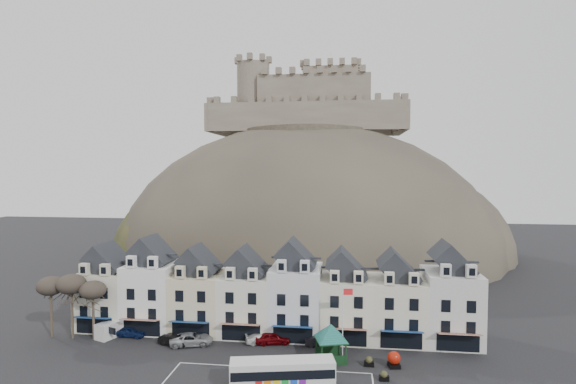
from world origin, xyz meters
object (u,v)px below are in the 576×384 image
object	(u,v)px
red_buoy	(394,359)
car_navy	(131,332)
car_silver	(191,339)
car_maroon	(273,338)
flagpole	(344,317)
white_van	(113,328)
car_charcoal	(321,341)
bus	(282,373)
car_black	(174,340)
car_white	(262,338)
bus_shelter	(331,332)

from	to	relation	value
red_buoy	car_navy	size ratio (longest dim) A/B	0.45
car_silver	car_maroon	xyz separation A→B (m)	(10.29, 1.75, 0.02)
flagpole	white_van	bearing A→B (deg)	174.53
car_navy	car_charcoal	world-z (taller)	car_navy
bus	car_silver	xyz separation A→B (m)	(-13.16, 9.80, -0.92)
car_black	car_silver	size ratio (longest dim) A/B	0.76
car_silver	car_charcoal	bearing A→B (deg)	-100.39
flagpole	car_black	distance (m)	21.99
flagpole	car_maroon	bearing A→B (deg)	161.85
car_navy	car_charcoal	distance (m)	25.59
car_navy	car_silver	distance (m)	9.24
flagpole	car_white	size ratio (longest dim) A/B	2.00
red_buoy	car_maroon	distance (m)	15.63
car_navy	car_maroon	xyz separation A→B (m)	(19.36, 0.00, 0.08)
bus	red_buoy	size ratio (longest dim) A/B	5.95
white_van	car_black	bearing A→B (deg)	8.41
red_buoy	car_charcoal	size ratio (longest dim) A/B	0.45
flagpole	car_silver	size ratio (longest dim) A/B	1.59
car_black	flagpole	bearing A→B (deg)	-78.87
white_van	car_white	distance (m)	20.51
white_van	flagpole	bearing A→B (deg)	15.38
flagpole	car_navy	xyz separation A→B (m)	(-28.41, 2.97, -4.20)
car_navy	car_charcoal	bearing A→B (deg)	-86.61
red_buoy	car_silver	bearing A→B (deg)	172.47
bus_shelter	car_navy	size ratio (longest dim) A/B	1.63
bus_shelter	flagpole	bearing A→B (deg)	23.90
bus_shelter	car_black	distance (m)	20.40
flagpole	red_buoy	bearing A→B (deg)	-20.07
white_van	car_silver	bearing A→B (deg)	12.31
bus	car_silver	bearing A→B (deg)	131.81
bus_shelter	white_van	world-z (taller)	bus_shelter
bus	car_navy	xyz separation A→B (m)	(-22.23, 11.55, -0.98)
flagpole	car_white	bearing A→B (deg)	164.20
car_maroon	bus_shelter	bearing A→B (deg)	-131.11
red_buoy	car_white	size ratio (longest dim) A/B	0.43
bus	white_van	distance (m)	27.37
car_navy	bus	bearing A→B (deg)	-114.06
white_van	car_black	size ratio (longest dim) A/B	1.20
red_buoy	car_silver	size ratio (longest dim) A/B	0.34
bus	car_charcoal	world-z (taller)	bus
red_buoy	car_white	distance (m)	17.00
bus	car_navy	distance (m)	25.07
car_black	red_buoy	bearing A→B (deg)	-82.75
car_navy	car_maroon	bearing A→B (deg)	-86.61
bus_shelter	car_maroon	size ratio (longest dim) A/B	1.46
bus	red_buoy	distance (m)	13.59
bus	car_maroon	bearing A→B (deg)	92.44
car_charcoal	car_navy	bearing A→B (deg)	86.69
bus	red_buoy	world-z (taller)	bus
car_white	car_maroon	distance (m)	1.45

